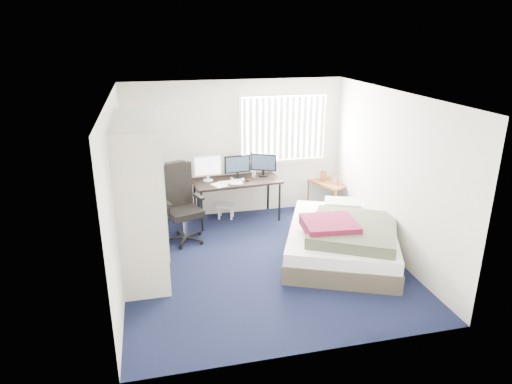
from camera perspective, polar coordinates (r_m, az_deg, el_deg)
The scene contains 10 objects.
ground at distance 6.98m, azimuth 0.88°, elevation -8.79°, with size 4.20×4.20×0.00m, color black.
room_shell at distance 6.40m, azimuth 0.95°, elevation 3.18°, with size 4.20×4.20×4.20m.
window_assembly at distance 8.52m, azimuth 3.47°, elevation 7.94°, with size 1.72×0.09×1.32m.
closet at distance 6.52m, azimuth -14.05°, elevation 1.45°, with size 0.64×1.84×2.22m.
desk at distance 8.24m, azimuth -2.46°, elevation 1.74°, with size 1.62×0.86×1.23m.
office_chair at distance 7.61m, azimuth -9.25°, elevation -2.38°, with size 0.79×0.79×1.31m.
footstool at distance 8.49m, azimuth -3.80°, elevation -1.98°, with size 0.38×0.35×0.26m.
nightstand at distance 8.91m, azimuth 8.93°, elevation 0.85°, with size 0.70×0.90×0.73m.
bed at distance 7.17m, azimuth 10.78°, elevation -5.70°, with size 2.34×2.62×0.70m.
pine_box at distance 7.06m, azimuth -13.06°, elevation -7.77°, with size 0.36×0.27×0.27m, color tan.
Camera 1 is at (-1.52, -5.95, 3.32)m, focal length 32.00 mm.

